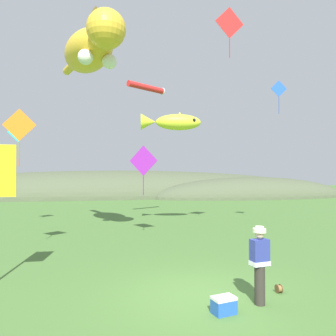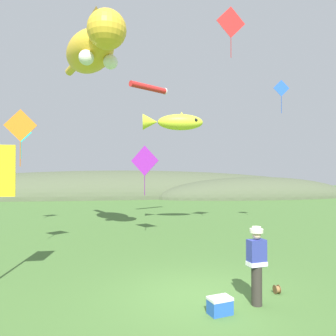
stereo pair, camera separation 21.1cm
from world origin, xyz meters
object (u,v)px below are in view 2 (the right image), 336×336
Objects in this scene: kite_giant_cat at (93,49)px; kite_diamond_blue at (281,89)px; kite_diamond_violet at (145,161)px; festival_attendant at (257,263)px; kite_diamond_teal at (21,133)px; kite_diamond_orange at (20,126)px; kite_diamond_red at (231,22)px; kite_spool at (277,289)px; kite_fish_windsock at (174,122)px; picnic_cooler at (220,306)px; kite_tube_streamer at (149,88)px.

kite_giant_cat is 9.84m from kite_diamond_blue.
kite_diamond_violet is at bearing -173.82° from kite_diamond_blue.
kite_diamond_teal is at bearing 123.18° from festival_attendant.
kite_diamond_violet is at bearing -31.99° from kite_diamond_teal.
kite_diamond_orange is (-2.45, -2.06, -3.73)m from kite_giant_cat.
kite_diamond_red reaches higher than festival_attendant.
kite_diamond_teal is at bearing 153.30° from kite_diamond_red.
kite_diamond_blue is at bearing 7.56° from kite_giant_cat.
festival_attendant is at bearing -62.81° from kite_giant_cat.
kite_spool is 8.63m from kite_diamond_violet.
kite_diamond_teal reaches higher than festival_attendant.
kite_diamond_violet is at bearing 163.27° from kite_diamond_red.
kite_spool is 12.18m from kite_diamond_blue.
kite_diamond_orange is at bearing -170.65° from kite_diamond_red.
kite_diamond_teal is 7.59m from kite_diamond_violet.
festival_attendant is 0.53× the size of kite_fish_windsock.
kite_diamond_violet is at bearing 101.05° from festival_attendant.
kite_diamond_violet reaches higher than picnic_cooler.
kite_fish_windsock is (4.21, 2.89, -2.64)m from kite_giant_cat.
kite_diamond_red is 1.01× the size of kite_diamond_violet.
kite_giant_cat is 4.91m from kite_diamond_orange.
kite_fish_windsock is at bearing -10.64° from kite_diamond_teal.
kite_diamond_teal is (-8.68, 11.48, 5.06)m from kite_spool.
kite_spool is at bearing -87.01° from kite_fish_windsock.
kite_diamond_blue is at bearing 28.28° from kite_diamond_red.
kite_tube_streamer is at bearing 97.35° from kite_spool.
kite_diamond_red is at bearing 72.53° from festival_attendant.
kite_diamond_blue is at bearing 15.38° from kite_diamond_orange.
kite_giant_cat is at bearing -121.54° from kite_tube_streamer.
kite_diamond_blue is (6.77, 9.20, 7.27)m from picnic_cooler.
kite_spool is at bearing 25.31° from picnic_cooler.
kite_diamond_teal is at bearing 148.01° from kite_diamond_violet.
kite_diamond_orange is at bearing -151.97° from kite_diamond_violet.
kite_diamond_orange is (-6.65, -4.94, -1.09)m from kite_fish_windsock.
kite_fish_windsock is 1.71× the size of kite_diamond_teal.
kite_tube_streamer is at bearing 117.13° from kite_diamond_red.
kite_diamond_violet is (2.33, 0.49, -4.87)m from kite_giant_cat.
kite_tube_streamer is 7.64m from kite_diamond_blue.
kite_diamond_teal is 6.67m from kite_diamond_orange.
kite_tube_streamer is at bearing 149.60° from kite_diamond_blue.
kite_spool is 15.26m from kite_diamond_teal.
kite_diamond_red reaches higher than kite_tube_streamer.
kite_fish_windsock is 8.33m from kite_diamond_teal.
kite_diamond_red is at bearing -151.72° from kite_diamond_blue.
kite_fish_windsock is at bearing 163.81° from kite_diamond_blue.
picnic_cooler is 15.29m from kite_tube_streamer.
kite_diamond_blue is 8.39m from kite_diamond_violet.
kite_tube_streamer is 1.27× the size of kite_diamond_teal.
kite_diamond_teal is (-6.90, 12.33, 4.98)m from picnic_cooler.
kite_diamond_red is 10.07m from kite_diamond_orange.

